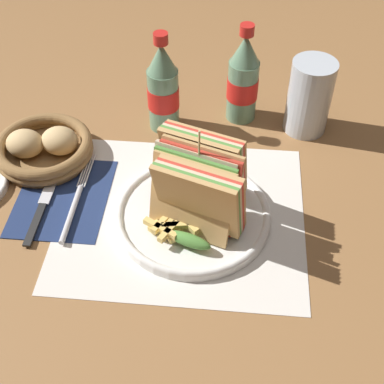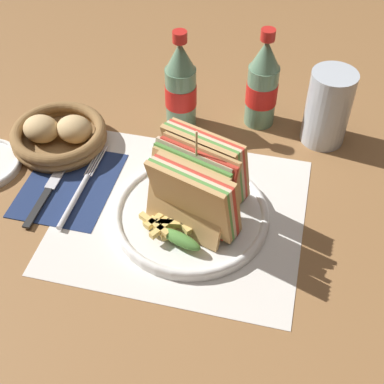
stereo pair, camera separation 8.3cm
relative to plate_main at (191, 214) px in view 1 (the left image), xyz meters
name	(u,v)px [view 1 (the left image)]	position (x,y,z in m)	size (l,w,h in m)	color
ground_plane	(192,226)	(0.00, -0.01, -0.01)	(4.00, 4.00, 0.00)	olive
placemat	(182,215)	(-0.01, 0.01, -0.01)	(0.39, 0.34, 0.00)	silver
plate_main	(191,214)	(0.00, 0.00, 0.00)	(0.24, 0.24, 0.02)	white
club_sandwich	(200,185)	(0.01, 0.00, 0.07)	(0.15, 0.19, 0.17)	tan
fries_pile	(175,220)	(-0.02, -0.03, 0.02)	(0.09, 0.09, 0.02)	#E5C166
ketchup_blob	(171,201)	(-0.03, 0.01, 0.02)	(0.05, 0.04, 0.02)	maroon
napkin	(63,197)	(-0.21, 0.03, -0.01)	(0.15, 0.19, 0.00)	navy
fork	(75,204)	(-0.19, 0.01, 0.00)	(0.02, 0.20, 0.01)	silver
knife	(46,196)	(-0.24, 0.02, 0.00)	(0.02, 0.22, 0.00)	black
coke_bottle_near	(163,89)	(-0.07, 0.23, 0.07)	(0.06, 0.06, 0.19)	slate
coke_bottle_far	(243,80)	(0.07, 0.27, 0.07)	(0.06, 0.06, 0.19)	slate
glass_near	(309,101)	(0.19, 0.25, 0.05)	(0.08, 0.08, 0.14)	silver
bread_basket	(44,148)	(-0.27, 0.12, 0.01)	(0.17, 0.17, 0.06)	olive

